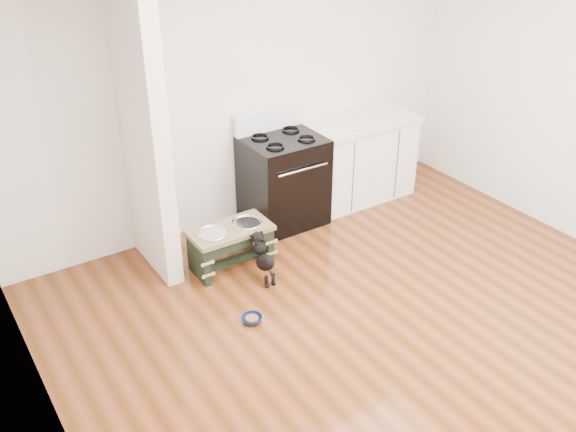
# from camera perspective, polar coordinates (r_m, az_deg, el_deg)

# --- Properties ---
(ground) EXTENTS (5.00, 5.00, 0.00)m
(ground) POSITION_cam_1_polar(r_m,az_deg,el_deg) (5.21, 10.36, -10.96)
(ground) COLOR #4E280E
(ground) RESTS_ON ground
(room_shell) EXTENTS (5.00, 5.00, 5.00)m
(room_shell) POSITION_cam_1_polar(r_m,az_deg,el_deg) (4.36, 12.23, 5.61)
(room_shell) COLOR silver
(room_shell) RESTS_ON ground
(partition_wall) EXTENTS (0.15, 0.80, 2.70)m
(partition_wall) POSITION_cam_1_polar(r_m,az_deg,el_deg) (5.53, -12.75, 7.62)
(partition_wall) COLOR silver
(partition_wall) RESTS_ON ground
(oven_range) EXTENTS (0.76, 0.69, 1.14)m
(oven_range) POSITION_cam_1_polar(r_m,az_deg,el_deg) (6.51, -0.43, 3.29)
(oven_range) COLOR black
(oven_range) RESTS_ON ground
(cabinet_run) EXTENTS (1.24, 0.64, 0.91)m
(cabinet_run) POSITION_cam_1_polar(r_m,az_deg,el_deg) (7.06, 6.23, 5.04)
(cabinet_run) COLOR white
(cabinet_run) RESTS_ON ground
(dog_feeder) EXTENTS (0.75, 0.40, 0.43)m
(dog_feeder) POSITION_cam_1_polar(r_m,az_deg,el_deg) (5.85, -5.10, -2.10)
(dog_feeder) COLOR black
(dog_feeder) RESTS_ON ground
(puppy) EXTENTS (0.13, 0.38, 0.45)m
(puppy) POSITION_cam_1_polar(r_m,az_deg,el_deg) (5.67, -2.24, -3.60)
(puppy) COLOR black
(puppy) RESTS_ON ground
(floor_bowl) EXTENTS (0.17, 0.17, 0.05)m
(floor_bowl) POSITION_cam_1_polar(r_m,az_deg,el_deg) (5.31, -3.23, -9.14)
(floor_bowl) COLOR navy
(floor_bowl) RESTS_ON ground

